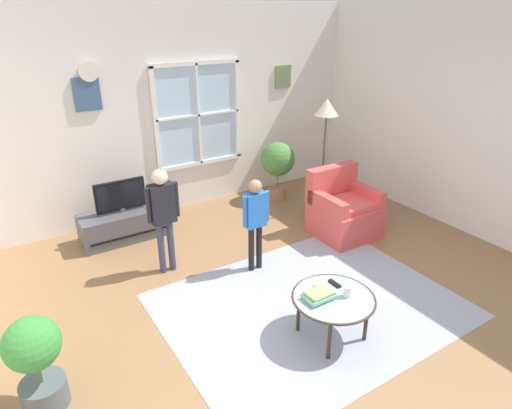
{
  "coord_description": "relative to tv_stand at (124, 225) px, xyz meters",
  "views": [
    {
      "loc": [
        -2.36,
        -2.64,
        2.77
      ],
      "look_at": [
        -0.16,
        0.83,
        0.93
      ],
      "focal_mm": 31.03,
      "sensor_mm": 36.0,
      "label": 1
    }
  ],
  "objects": [
    {
      "name": "book_stack",
      "position": [
        0.89,
        -2.82,
        0.27
      ],
      "size": [
        0.27,
        0.18,
        0.08
      ],
      "color": "#97C39A",
      "rests_on": "coffee_table"
    },
    {
      "name": "potted_plant_corner",
      "position": [
        -1.33,
        -2.3,
        0.26
      ],
      "size": [
        0.4,
        0.4,
        0.79
      ],
      "color": "#4C565B",
      "rests_on": "ground_plane"
    },
    {
      "name": "back_wall",
      "position": [
        1.07,
        0.58,
        1.23
      ],
      "size": [
        5.68,
        0.17,
        2.85
      ],
      "color": "silver",
      "rests_on": "ground_plane"
    },
    {
      "name": "television",
      "position": [
        0.0,
        -0.0,
        0.41
      ],
      "size": [
        0.63,
        0.08,
        0.41
      ],
      "color": "#4C4C4C",
      "rests_on": "tv_stand"
    },
    {
      "name": "cup",
      "position": [
        1.12,
        -2.92,
        0.28
      ],
      "size": [
        0.07,
        0.07,
        0.11
      ],
      "primitive_type": "cylinder",
      "color": "white",
      "rests_on": "coffee_table"
    },
    {
      "name": "remote_near_cup",
      "position": [
        0.94,
        -2.73,
        0.24
      ],
      "size": [
        0.09,
        0.14,
        0.02
      ],
      "primitive_type": "cube",
      "rotation": [
        0.0,
        0.0,
        -0.38
      ],
      "color": "black",
      "rests_on": "coffee_table"
    },
    {
      "name": "potted_plant_by_window",
      "position": [
        2.42,
        0.0,
        0.41
      ],
      "size": [
        0.52,
        0.52,
        0.91
      ],
      "color": "#9E6B4C",
      "rests_on": "ground_plane"
    },
    {
      "name": "tv_stand",
      "position": [
        0.0,
        0.0,
        0.0
      ],
      "size": [
        1.09,
        0.48,
        0.38
      ],
      "color": "#4C4C51",
      "rests_on": "ground_plane"
    },
    {
      "name": "floor_lamp",
      "position": [
        2.66,
        -0.75,
        1.19
      ],
      "size": [
        0.32,
        0.32,
        1.65
      ],
      "color": "black",
      "rests_on": "ground_plane"
    },
    {
      "name": "ground_plane",
      "position": [
        1.06,
        -2.59,
        -0.2
      ],
      "size": [
        6.28,
        6.82,
        0.02
      ],
      "primitive_type": "cube",
      "color": "olive"
    },
    {
      "name": "person_blue_shirt",
      "position": [
        1.03,
        -1.54,
        0.5
      ],
      "size": [
        0.33,
        0.15,
        1.1
      ],
      "color": "black",
      "rests_on": "ground_plane"
    },
    {
      "name": "coffee_table",
      "position": [
        1.01,
        -2.87,
        0.2
      ],
      "size": [
        0.75,
        0.75,
        0.43
      ],
      "color": "#99B2B7",
      "rests_on": "ground_plane"
    },
    {
      "name": "armchair",
      "position": [
        2.47,
        -1.41,
        0.13
      ],
      "size": [
        0.76,
        0.74,
        0.87
      ],
      "color": "#D14C47",
      "rests_on": "ground_plane"
    },
    {
      "name": "remote_near_books",
      "position": [
        1.15,
        -2.73,
        0.24
      ],
      "size": [
        0.04,
        0.14,
        0.02
      ],
      "primitive_type": "cube",
      "rotation": [
        0.0,
        0.0,
        0.01
      ],
      "color": "black",
      "rests_on": "coffee_table"
    },
    {
      "name": "person_black_shirt",
      "position": [
        0.17,
        -1.03,
        0.58
      ],
      "size": [
        0.37,
        0.17,
        1.23
      ],
      "color": "#333851",
      "rests_on": "ground_plane"
    },
    {
      "name": "area_rug",
      "position": [
        1.13,
        -2.42,
        -0.19
      ],
      "size": [
        2.86,
        2.23,
        0.01
      ],
      "primitive_type": "cube",
      "color": "#999EAD",
      "rests_on": "ground_plane"
    }
  ]
}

